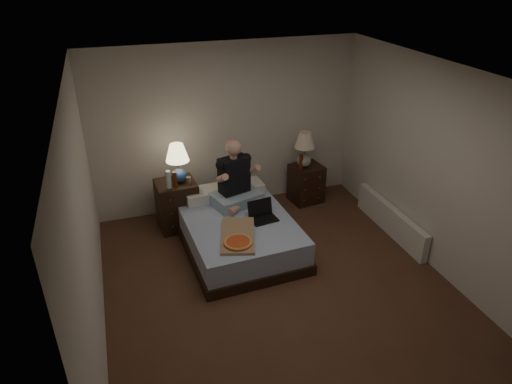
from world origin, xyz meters
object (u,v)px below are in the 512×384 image
object	(u,v)px
lamp_right	(305,150)
radiator	(391,220)
pizza_box	(238,243)
person	(236,173)
nightstand_right	(306,183)
nightstand_left	(177,205)
laptop	(264,212)
bed	(238,233)
soda_can	(189,180)
water_bottle	(168,180)
beer_bottle_left	(175,180)
lamp_left	(178,163)
beer_bottle_right	(301,162)

from	to	relation	value
lamp_right	radiator	xyz separation A→B (m)	(0.81, -1.25, -0.69)
pizza_box	person	bearing A→B (deg)	91.47
nightstand_right	nightstand_left	bearing A→B (deg)	176.07
laptop	lamp_right	bearing A→B (deg)	38.92
bed	soda_can	distance (m)	1.02
person	pizza_box	bearing A→B (deg)	-121.08
water_bottle	beer_bottle_left	world-z (taller)	water_bottle
water_bottle	beer_bottle_left	xyz separation A→B (m)	(0.09, -0.01, -0.01)
person	radiator	distance (m)	2.29
beer_bottle_left	person	size ratio (longest dim) A/B	0.25
water_bottle	soda_can	distance (m)	0.29
lamp_right	nightstand_left	bearing A→B (deg)	-176.13
water_bottle	radiator	xyz separation A→B (m)	(2.93, -0.98, -0.63)
nightstand_left	soda_can	world-z (taller)	soda_can
nightstand_left	person	world-z (taller)	person
lamp_left	soda_can	size ratio (longest dim) A/B	5.60
nightstand_right	lamp_right	distance (m)	0.59
lamp_left	soda_can	xyz separation A→B (m)	(0.11, -0.10, -0.23)
nightstand_left	pizza_box	distance (m)	1.49
nightstand_left	water_bottle	xyz separation A→B (m)	(-0.10, -0.14, 0.48)
nightstand_left	nightstand_right	size ratio (longest dim) A/B	1.17
beer_bottle_left	laptop	world-z (taller)	beer_bottle_left
beer_bottle_left	pizza_box	xyz separation A→B (m)	(0.51, -1.25, -0.34)
person	radiator	bearing A→B (deg)	-35.12
bed	pizza_box	world-z (taller)	pizza_box
bed	laptop	world-z (taller)	laptop
person	pizza_box	distance (m)	1.13
lamp_left	person	size ratio (longest dim) A/B	0.60
water_bottle	radiator	bearing A→B (deg)	-18.49
lamp_left	laptop	distance (m)	1.39
bed	pizza_box	distance (m)	0.68
bed	nightstand_left	distance (m)	1.06
water_bottle	person	size ratio (longest dim) A/B	0.27
lamp_right	pizza_box	xyz separation A→B (m)	(-1.52, -1.54, -0.40)
nightstand_left	nightstand_right	xyz separation A→B (m)	(2.07, 0.13, -0.05)
nightstand_left	person	size ratio (longest dim) A/B	0.76
nightstand_right	water_bottle	size ratio (longest dim) A/B	2.42
nightstand_right	radiator	world-z (taller)	nightstand_right
bed	pizza_box	bearing A→B (deg)	-109.20
beer_bottle_left	pizza_box	size ratio (longest dim) A/B	0.30
soda_can	pizza_box	world-z (taller)	soda_can
water_bottle	lamp_left	bearing A→B (deg)	41.27
bed	laptop	bearing A→B (deg)	-26.10
nightstand_left	beer_bottle_left	size ratio (longest dim) A/B	3.08
nightstand_left	laptop	world-z (taller)	nightstand_left
lamp_left	radiator	distance (m)	3.09
lamp_left	beer_bottle_right	bearing A→B (deg)	2.19
beer_bottle_left	lamp_right	bearing A→B (deg)	8.03
beer_bottle_right	laptop	xyz separation A→B (m)	(-0.96, -1.02, -0.15)
bed	lamp_left	size ratio (longest dim) A/B	3.20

